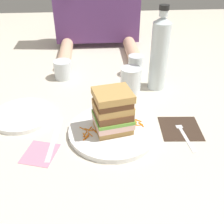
# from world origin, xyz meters

# --- Properties ---
(ground_plane) EXTENTS (3.00, 3.00, 0.00)m
(ground_plane) POSITION_xyz_m (0.00, 0.00, 0.00)
(ground_plane) COLOR beige
(main_plate) EXTENTS (0.26, 0.26, 0.02)m
(main_plate) POSITION_xyz_m (0.01, -0.02, 0.01)
(main_plate) COLOR white
(main_plate) RESTS_ON ground_plane
(sandwich) EXTENTS (0.12, 0.12, 0.13)m
(sandwich) POSITION_xyz_m (0.01, -0.02, 0.08)
(sandwich) COLOR tan
(sandwich) RESTS_ON main_plate
(carrot_shred_0) EXTENTS (0.02, 0.02, 0.00)m
(carrot_shred_0) POSITION_xyz_m (-0.07, -0.06, 0.02)
(carrot_shred_0) COLOR orange
(carrot_shred_0) RESTS_ON main_plate
(carrot_shred_1) EXTENTS (0.01, 0.03, 0.00)m
(carrot_shred_1) POSITION_xyz_m (-0.07, -0.04, 0.02)
(carrot_shred_1) COLOR orange
(carrot_shred_1) RESTS_ON main_plate
(carrot_shred_2) EXTENTS (0.02, 0.02, 0.00)m
(carrot_shred_2) POSITION_xyz_m (-0.06, -0.05, 0.02)
(carrot_shred_2) COLOR orange
(carrot_shred_2) RESTS_ON main_plate
(carrot_shred_3) EXTENTS (0.02, 0.02, 0.00)m
(carrot_shred_3) POSITION_xyz_m (-0.08, -0.02, 0.02)
(carrot_shred_3) COLOR orange
(carrot_shred_3) RESTS_ON main_plate
(carrot_shred_4) EXTENTS (0.01, 0.02, 0.00)m
(carrot_shred_4) POSITION_xyz_m (-0.07, -0.05, 0.02)
(carrot_shred_4) COLOR orange
(carrot_shred_4) RESTS_ON main_plate
(carrot_shred_5) EXTENTS (0.01, 0.03, 0.00)m
(carrot_shred_5) POSITION_xyz_m (-0.08, -0.05, 0.02)
(carrot_shred_5) COLOR orange
(carrot_shred_5) RESTS_ON main_plate
(carrot_shred_6) EXTENTS (0.02, 0.03, 0.00)m
(carrot_shred_6) POSITION_xyz_m (-0.04, -0.03, 0.02)
(carrot_shred_6) COLOR orange
(carrot_shred_6) RESTS_ON main_plate
(carrot_shred_7) EXTENTS (0.01, 0.02, 0.00)m
(carrot_shred_7) POSITION_xyz_m (-0.06, -0.02, 0.02)
(carrot_shred_7) COLOR orange
(carrot_shred_7) RESTS_ON main_plate
(carrot_shred_8) EXTENTS (0.02, 0.02, 0.00)m
(carrot_shred_8) POSITION_xyz_m (-0.06, -0.02, 0.02)
(carrot_shred_8) COLOR orange
(carrot_shred_8) RESTS_ON main_plate
(carrot_shred_9) EXTENTS (0.01, 0.02, 0.00)m
(carrot_shred_9) POSITION_xyz_m (0.08, 0.00, 0.02)
(carrot_shred_9) COLOR orange
(carrot_shred_9) RESTS_ON main_plate
(carrot_shred_10) EXTENTS (0.03, 0.00, 0.00)m
(carrot_shred_10) POSITION_xyz_m (0.08, -0.01, 0.02)
(carrot_shred_10) COLOR orange
(carrot_shred_10) RESTS_ON main_plate
(carrot_shred_11) EXTENTS (0.02, 0.03, 0.00)m
(carrot_shred_11) POSITION_xyz_m (0.10, -0.01, 0.02)
(carrot_shred_11) COLOR orange
(carrot_shred_11) RESTS_ON main_plate
(carrot_shred_12) EXTENTS (0.02, 0.03, 0.00)m
(carrot_shred_12) POSITION_xyz_m (0.08, 0.01, 0.02)
(carrot_shred_12) COLOR orange
(carrot_shred_12) RESTS_ON main_plate
(carrot_shred_13) EXTENTS (0.01, 0.02, 0.00)m
(carrot_shred_13) POSITION_xyz_m (0.10, -0.01, 0.02)
(carrot_shred_13) COLOR orange
(carrot_shred_13) RESTS_ON main_plate
(carrot_shred_14) EXTENTS (0.02, 0.02, 0.00)m
(carrot_shred_14) POSITION_xyz_m (0.09, 0.01, 0.02)
(carrot_shred_14) COLOR orange
(carrot_shred_14) RESTS_ON main_plate
(napkin_dark) EXTENTS (0.13, 0.13, 0.00)m
(napkin_dark) POSITION_xyz_m (0.22, -0.02, 0.00)
(napkin_dark) COLOR #38281E
(napkin_dark) RESTS_ON ground_plane
(fork) EXTENTS (0.03, 0.17, 0.00)m
(fork) POSITION_xyz_m (0.22, -0.04, 0.00)
(fork) COLOR silver
(fork) RESTS_ON napkin_dark
(knife) EXTENTS (0.03, 0.20, 0.00)m
(knife) POSITION_xyz_m (-0.17, -0.04, 0.00)
(knife) COLOR silver
(knife) RESTS_ON ground_plane
(juice_glass) EXTENTS (0.08, 0.08, 0.10)m
(juice_glass) POSITION_xyz_m (0.09, 0.21, 0.04)
(juice_glass) COLOR white
(juice_glass) RESTS_ON ground_plane
(water_bottle) EXTENTS (0.07, 0.07, 0.31)m
(water_bottle) POSITION_xyz_m (0.20, 0.25, 0.14)
(water_bottle) COLOR silver
(water_bottle) RESTS_ON ground_plane
(empty_tumbler_0) EXTENTS (0.07, 0.07, 0.07)m
(empty_tumbler_0) POSITION_xyz_m (-0.17, 0.36, 0.04)
(empty_tumbler_0) COLOR silver
(empty_tumbler_0) RESTS_ON ground_plane
(empty_tumbler_1) EXTENTS (0.06, 0.06, 0.09)m
(empty_tumbler_1) POSITION_xyz_m (0.14, 0.37, 0.04)
(empty_tumbler_1) COLOR silver
(empty_tumbler_1) RESTS_ON ground_plane
(side_plate) EXTENTS (0.20, 0.20, 0.01)m
(side_plate) POSITION_xyz_m (-0.28, 0.08, 0.01)
(side_plate) COLOR white
(side_plate) RESTS_ON ground_plane
(napkin_pink) EXTENTS (0.11, 0.11, 0.00)m
(napkin_pink) POSITION_xyz_m (-0.20, -0.10, 0.00)
(napkin_pink) COLOR pink
(napkin_pink) RESTS_ON ground_plane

